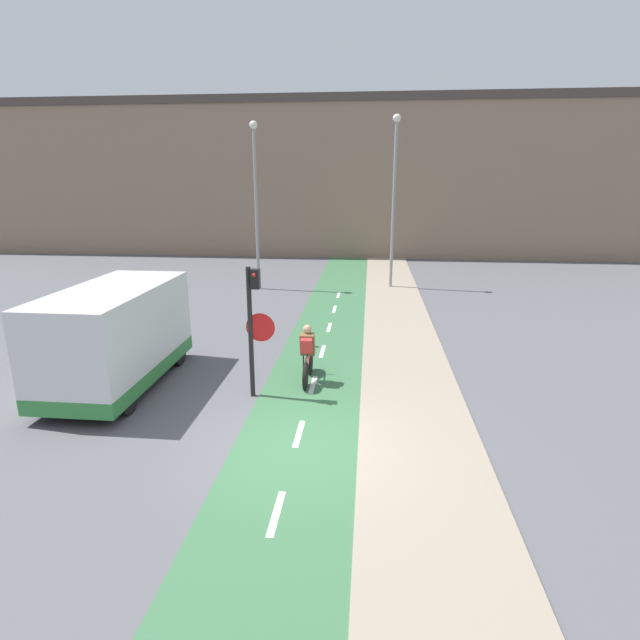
{
  "coord_description": "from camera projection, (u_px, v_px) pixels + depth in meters",
  "views": [
    {
      "loc": [
        1.32,
        -8.46,
        4.98
      ],
      "look_at": [
        0.0,
        4.77,
        1.2
      ],
      "focal_mm": 28.0,
      "sensor_mm": 36.0,
      "label": 1
    }
  ],
  "objects": [
    {
      "name": "ground_plane",
      "position": [
        295.0,
        447.0,
        9.59
      ],
      "size": [
        120.0,
        120.0,
        0.0
      ],
      "primitive_type": "plane",
      "color": "#5B5B60"
    },
    {
      "name": "sidewalk_strip",
      "position": [
        422.0,
        453.0,
        9.35
      ],
      "size": [
        2.4,
        60.0,
        0.05
      ],
      "color": "gray",
      "rests_on": "ground_plane"
    },
    {
      "name": "bike_lane",
      "position": [
        295.0,
        447.0,
        9.59
      ],
      "size": [
        2.4,
        60.0,
        0.02
      ],
      "color": "#3D7047",
      "rests_on": "ground_plane"
    },
    {
      "name": "street_lamp_far",
      "position": [
        256.0,
        191.0,
        22.2
      ],
      "size": [
        0.36,
        0.36,
        7.38
      ],
      "color": "gray",
      "rests_on": "ground_plane"
    },
    {
      "name": "street_lamp_sidewalk",
      "position": [
        394.0,
        187.0,
        22.42
      ],
      "size": [
        0.36,
        0.36,
        7.68
      ],
      "color": "gray",
      "rests_on": "ground_plane"
    },
    {
      "name": "van",
      "position": [
        116.0,
        339.0,
        12.17
      ],
      "size": [
        2.05,
        4.64,
        2.48
      ],
      "color": "silver",
      "rests_on": "ground_plane"
    },
    {
      "name": "traffic_light_pole",
      "position": [
        254.0,
        318.0,
        11.34
      ],
      "size": [
        0.67,
        0.25,
        3.1
      ],
      "color": "black",
      "rests_on": "ground_plane"
    },
    {
      "name": "building_row_background",
      "position": [
        352.0,
        178.0,
        33.43
      ],
      "size": [
        60.0,
        5.2,
        9.96
      ],
      "color": "#89705B",
      "rests_on": "ground_plane"
    },
    {
      "name": "cyclist_near",
      "position": [
        308.0,
        355.0,
        12.49
      ],
      "size": [
        0.46,
        1.68,
        1.51
      ],
      "color": "black",
      "rests_on": "ground_plane"
    }
  ]
}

